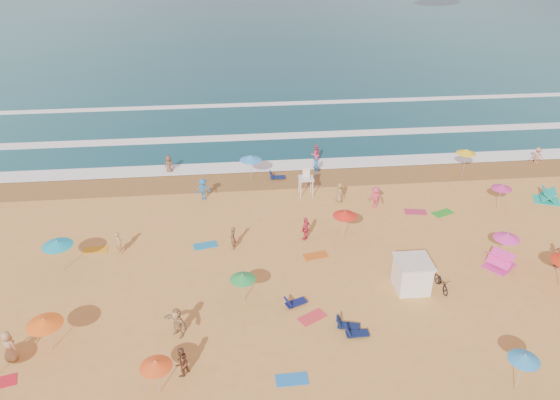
{
  "coord_description": "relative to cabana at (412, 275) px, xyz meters",
  "views": [
    {
      "loc": [
        -4.84,
        -30.34,
        21.99
      ],
      "look_at": [
        -1.26,
        6.0,
        1.5
      ],
      "focal_mm": 35.0,
      "sensor_mm": 36.0,
      "label": 1
    }
  ],
  "objects": [
    {
      "name": "ground",
      "position": [
        -6.18,
        3.61,
        -1.0
      ],
      "size": [
        220.0,
        220.0,
        0.0
      ],
      "primitive_type": "plane",
      "color": "gold",
      "rests_on": "ground"
    },
    {
      "name": "wet_sand",
      "position": [
        -6.18,
        16.11,
        -0.99
      ],
      "size": [
        220.0,
        220.0,
        0.0
      ],
      "primitive_type": "plane",
      "color": "olive",
      "rests_on": "ground"
    },
    {
      "name": "popup_tents",
      "position": [
        10.71,
        5.88,
        -0.4
      ],
      "size": [
        10.44,
        10.67,
        1.2
      ],
      "color": "#E3329D",
      "rests_on": "ground"
    },
    {
      "name": "towels",
      "position": [
        -7.31,
        0.54,
        -0.98
      ],
      "size": [
        42.15,
        18.28,
        0.03
      ],
      "color": "red",
      "rests_on": "ground"
    },
    {
      "name": "beach_umbrellas",
      "position": [
        -2.62,
        2.33,
        1.15
      ],
      "size": [
        44.77,
        26.48,
        0.81
      ],
      "color": "orange",
      "rests_on": "ground"
    },
    {
      "name": "ocean",
      "position": [
        -6.18,
        87.61,
        -1.0
      ],
      "size": [
        220.0,
        140.0,
        0.18
      ],
      "primitive_type": "cube",
      "color": "#0C4756",
      "rests_on": "ground"
    },
    {
      "name": "bicycle",
      "position": [
        1.9,
        -0.3,
        -0.5
      ],
      "size": [
        0.81,
        1.94,
        0.99
      ],
      "primitive_type": "imported",
      "rotation": [
        0.0,
        0.0,
        0.08
      ],
      "color": "black",
      "rests_on": "ground"
    },
    {
      "name": "cabana",
      "position": [
        0.0,
        0.0,
        0.0
      ],
      "size": [
        2.0,
        2.0,
        2.0
      ],
      "primitive_type": "cube",
      "color": "white",
      "rests_on": "ground"
    },
    {
      "name": "cabana_roof",
      "position": [
        0.0,
        -0.0,
        1.06
      ],
      "size": [
        2.2,
        2.2,
        0.12
      ],
      "primitive_type": "cube",
      "color": "silver",
      "rests_on": "cabana"
    },
    {
      "name": "lifeguard_stand",
      "position": [
        -4.94,
        12.95,
        0.05
      ],
      "size": [
        1.2,
        1.2,
        2.1
      ],
      "primitive_type": null,
      "color": "white",
      "rests_on": "ground"
    },
    {
      "name": "beachgoers",
      "position": [
        -6.94,
        7.71,
        -0.13
      ],
      "size": [
        41.64,
        26.34,
        2.15
      ],
      "color": "#AC824F",
      "rests_on": "ground"
    },
    {
      "name": "surf_foam",
      "position": [
        -6.18,
        24.93,
        -0.9
      ],
      "size": [
        200.0,
        18.7,
        0.05
      ],
      "color": "white",
      "rests_on": "ground"
    },
    {
      "name": "loungers",
      "position": [
        1.46,
        0.86,
        -0.83
      ],
      "size": [
        59.18,
        25.42,
        0.34
      ],
      "color": "#0E1C46",
      "rests_on": "ground"
    }
  ]
}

